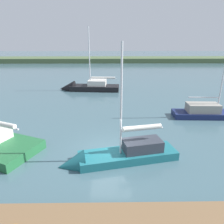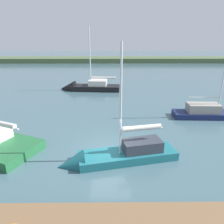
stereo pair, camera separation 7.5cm
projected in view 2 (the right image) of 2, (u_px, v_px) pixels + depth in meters
name	position (u px, v px, depth m)	size (l,w,h in m)	color
ground_plane	(111.00, 151.00, 12.91)	(200.00, 200.00, 0.00)	#42606B
far_shoreline	(110.00, 62.00, 60.15)	(180.00, 8.00, 2.40)	#4C603D
sailboat_far_right	(221.00, 115.00, 18.35)	(7.63, 1.99, 7.99)	navy
sailboat_far_left	(115.00, 158.00, 11.87)	(6.79, 2.94, 7.14)	#1E6B75
sailboat_inner_slip	(86.00, 88.00, 27.81)	(7.88, 2.76, 8.71)	black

